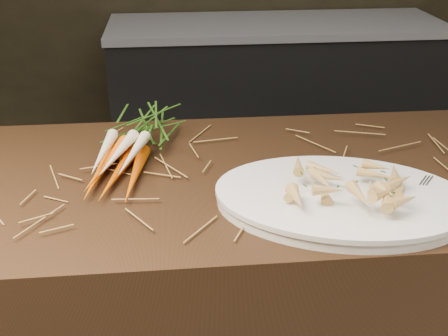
# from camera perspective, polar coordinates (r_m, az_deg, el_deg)

# --- Properties ---
(main_counter) EXTENTS (2.40, 0.70, 0.90)m
(main_counter) POSITION_cam_1_polar(r_m,az_deg,el_deg) (1.58, 6.44, -15.05)
(main_counter) COLOR black
(main_counter) RESTS_ON ground
(back_counter) EXTENTS (1.82, 0.62, 0.84)m
(back_counter) POSITION_cam_1_polar(r_m,az_deg,el_deg) (3.26, 5.07, 7.35)
(back_counter) COLOR black
(back_counter) RESTS_ON ground
(straw_bedding) EXTENTS (1.40, 0.60, 0.02)m
(straw_bedding) POSITION_cam_1_polar(r_m,az_deg,el_deg) (1.32, 7.45, 0.05)
(straw_bedding) COLOR olive
(straw_bedding) RESTS_ON main_counter
(root_veg_bunch) EXTENTS (0.23, 0.48, 0.09)m
(root_veg_bunch) POSITION_cam_1_polar(r_m,az_deg,el_deg) (1.39, -9.27, 2.97)
(root_veg_bunch) COLOR #E03F00
(root_veg_bunch) RESTS_ON main_counter
(serving_platter) EXTENTS (0.58, 0.45, 0.03)m
(serving_platter) POSITION_cam_1_polar(r_m,az_deg,el_deg) (1.18, 11.73, -3.28)
(serving_platter) COLOR white
(serving_platter) RESTS_ON main_counter
(roasted_veg_heap) EXTENTS (0.29, 0.23, 0.06)m
(roasted_veg_heap) POSITION_cam_1_polar(r_m,az_deg,el_deg) (1.16, 11.92, -1.48)
(roasted_veg_heap) COLOR #B48A40
(roasted_veg_heap) RESTS_ON serving_platter
(serving_fork) EXTENTS (0.14, 0.16, 0.00)m
(serving_fork) POSITION_cam_1_polar(r_m,az_deg,el_deg) (1.19, 20.65, -3.57)
(serving_fork) COLOR silver
(serving_fork) RESTS_ON serving_platter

